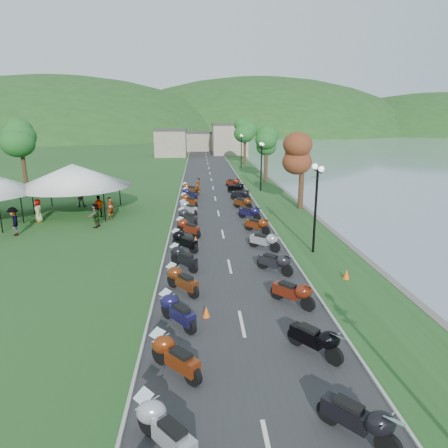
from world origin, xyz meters
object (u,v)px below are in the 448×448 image
object	(u,v)px
pedestrian_a	(111,219)
pedestrian_c	(16,235)
pedestrian_b	(81,206)
vendor_tent_main	(74,189)

from	to	relation	value
pedestrian_a	pedestrian_c	distance (m)	6.72
pedestrian_a	pedestrian_b	world-z (taller)	pedestrian_b
pedestrian_a	pedestrian_c	size ratio (longest dim) A/B	0.92
pedestrian_a	pedestrian_b	distance (m)	6.00
pedestrian_b	pedestrian_c	size ratio (longest dim) A/B	0.94
pedestrian_a	pedestrian_b	bearing A→B (deg)	70.23
pedestrian_b	pedestrian_a	bearing A→B (deg)	122.29
vendor_tent_main	pedestrian_c	xyz separation A→B (m)	(-2.18, -6.23, -2.00)
pedestrian_a	vendor_tent_main	bearing A→B (deg)	88.50
pedestrian_a	pedestrian_c	bearing A→B (deg)	159.50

